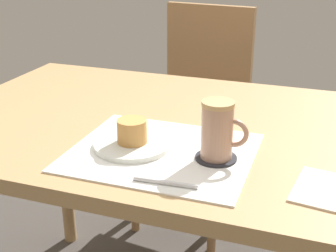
{
  "coord_description": "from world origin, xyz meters",
  "views": [
    {
      "loc": [
        0.39,
        -1.07,
        1.21
      ],
      "look_at": [
        0.06,
        -0.15,
        0.8
      ],
      "focal_mm": 50.0,
      "sensor_mm": 36.0,
      "label": 1
    }
  ],
  "objects_px": {
    "pastry_plate": "(132,144)",
    "coffee_mug": "(218,130)",
    "dining_table": "(166,149)",
    "pastry": "(132,131)",
    "wooden_chair": "(198,108)"
  },
  "relations": [
    {
      "from": "wooden_chair",
      "to": "coffee_mug",
      "type": "xyz_separation_m",
      "value": [
        0.31,
        -0.93,
        0.32
      ]
    },
    {
      "from": "wooden_chair",
      "to": "pastry",
      "type": "bearing_deg",
      "value": 102.69
    },
    {
      "from": "pastry",
      "to": "coffee_mug",
      "type": "xyz_separation_m",
      "value": [
        0.2,
        0.0,
        0.03
      ]
    },
    {
      "from": "dining_table",
      "to": "pastry_plate",
      "type": "xyz_separation_m",
      "value": [
        -0.01,
        -0.19,
        0.09
      ]
    },
    {
      "from": "wooden_chair",
      "to": "pastry",
      "type": "xyz_separation_m",
      "value": [
        0.11,
        -0.93,
        0.29
      ]
    },
    {
      "from": "dining_table",
      "to": "pastry_plate",
      "type": "height_order",
      "value": "pastry_plate"
    },
    {
      "from": "pastry_plate",
      "to": "coffee_mug",
      "type": "relative_size",
      "value": 1.39
    },
    {
      "from": "dining_table",
      "to": "coffee_mug",
      "type": "bearing_deg",
      "value": -44.77
    },
    {
      "from": "pastry_plate",
      "to": "dining_table",
      "type": "bearing_deg",
      "value": 85.41
    },
    {
      "from": "wooden_chair",
      "to": "dining_table",
      "type": "bearing_deg",
      "value": 105.44
    },
    {
      "from": "pastry_plate",
      "to": "coffee_mug",
      "type": "distance_m",
      "value": 0.21
    },
    {
      "from": "pastry_plate",
      "to": "coffee_mug",
      "type": "bearing_deg",
      "value": 1.28
    },
    {
      "from": "dining_table",
      "to": "wooden_chair",
      "type": "relative_size",
      "value": 1.32
    },
    {
      "from": "dining_table",
      "to": "coffee_mug",
      "type": "relative_size",
      "value": 9.67
    },
    {
      "from": "wooden_chair",
      "to": "pastry",
      "type": "height_order",
      "value": "wooden_chair"
    }
  ]
}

